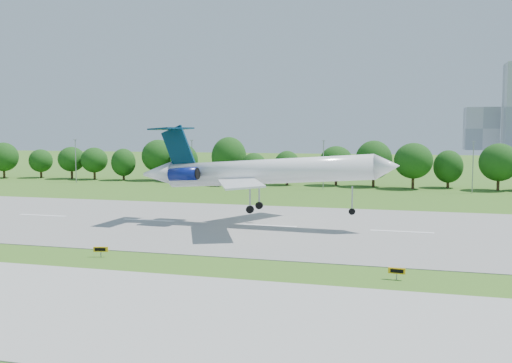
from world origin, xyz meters
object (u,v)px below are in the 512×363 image
(taxi_sign_left, at_px, (101,249))
(service_vehicle_a, at_px, (187,182))
(airliner, at_px, (255,171))
(service_vehicle_b, at_px, (214,184))

(taxi_sign_left, xyz_separation_m, service_vehicle_a, (-24.51, 86.63, -0.20))
(airliner, bearing_deg, service_vehicle_b, 117.54)
(service_vehicle_a, bearing_deg, airliner, -141.99)
(taxi_sign_left, relative_size, service_vehicle_b, 0.42)
(service_vehicle_a, height_order, service_vehicle_b, service_vehicle_b)
(airliner, relative_size, service_vehicle_b, 10.15)
(airliner, height_order, taxi_sign_left, airliner)
(service_vehicle_a, bearing_deg, service_vehicle_b, -106.38)
(airliner, bearing_deg, taxi_sign_left, -111.71)
(airliner, bearing_deg, service_vehicle_a, 122.96)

